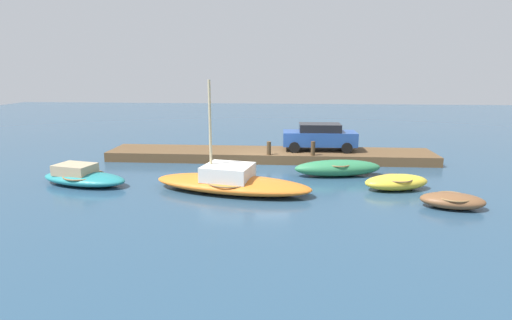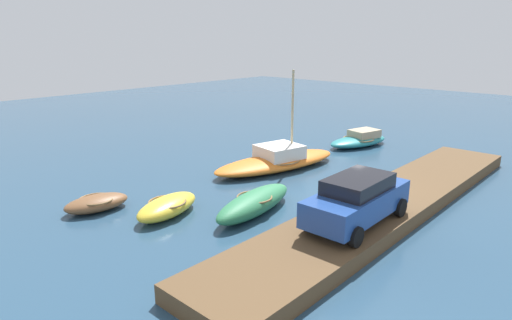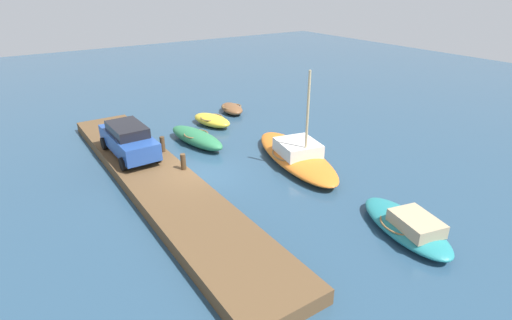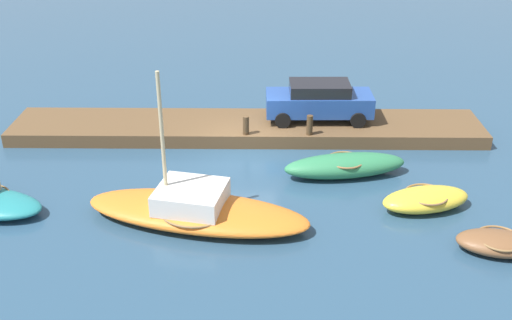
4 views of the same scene
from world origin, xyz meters
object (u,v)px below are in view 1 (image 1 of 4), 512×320
object	(u,v)px
sailboat_orange	(231,182)
rowboat_yellow	(396,182)
mooring_post_west	(313,148)
mooring_post_mid_west	(269,148)
motorboat_teal	(83,177)
dinghy_brown	(452,200)
rowboat_green	(338,168)
parked_car	(320,136)

from	to	relation	value
sailboat_orange	rowboat_yellow	distance (m)	7.57
mooring_post_west	mooring_post_mid_west	size ratio (longest dim) A/B	1.05
motorboat_teal	mooring_post_mid_west	distance (m)	10.04
dinghy_brown	rowboat_green	bearing A→B (deg)	-40.62
dinghy_brown	mooring_post_west	size ratio (longest dim) A/B	3.25
dinghy_brown	parked_car	size ratio (longest dim) A/B	0.60
sailboat_orange	rowboat_green	world-z (taller)	sailboat_orange
parked_car	rowboat_green	bearing A→B (deg)	98.53
sailboat_orange	mooring_post_west	xyz separation A→B (m)	(-3.98, -5.59, 0.50)
mooring_post_west	parked_car	distance (m)	1.68
motorboat_teal	dinghy_brown	size ratio (longest dim) A/B	1.78
motorboat_teal	mooring_post_west	distance (m)	12.29
motorboat_teal	parked_car	bearing A→B (deg)	-137.55
parked_car	sailboat_orange	bearing A→B (deg)	57.09
sailboat_orange	dinghy_brown	world-z (taller)	sailboat_orange
rowboat_yellow	parked_car	xyz separation A→B (m)	(3.06, -6.26, 1.05)
sailboat_orange	mooring_post_west	size ratio (longest dim) A/B	9.46
dinghy_brown	motorboat_teal	bearing A→B (deg)	1.66
dinghy_brown	parked_car	xyz separation A→B (m)	(4.64, -8.70, 1.09)
sailboat_orange	motorboat_teal	distance (m)	7.26
mooring_post_west	mooring_post_mid_west	world-z (taller)	mooring_post_west
rowboat_green	mooring_post_mid_west	size ratio (longest dim) A/B	6.07
motorboat_teal	dinghy_brown	bearing A→B (deg)	-174.29
rowboat_yellow	dinghy_brown	bearing A→B (deg)	108.72
mooring_post_west	mooring_post_mid_west	distance (m)	2.53
rowboat_yellow	mooring_post_mid_west	world-z (taller)	mooring_post_mid_west
motorboat_teal	parked_car	size ratio (longest dim) A/B	1.06
rowboat_green	dinghy_brown	distance (m)	6.16
motorboat_teal	mooring_post_mid_west	xyz separation A→B (m)	(-8.69, -4.99, 0.55)
sailboat_orange	motorboat_teal	bearing A→B (deg)	7.23
parked_car	rowboat_yellow	bearing A→B (deg)	115.13
sailboat_orange	mooring_post_west	distance (m)	6.88
rowboat_green	mooring_post_west	size ratio (longest dim) A/B	5.76
rowboat_green	dinghy_brown	xyz separation A→B (m)	(-3.97, 4.71, -0.11)
rowboat_yellow	mooring_post_west	distance (m)	5.93
parked_car	dinghy_brown	bearing A→B (deg)	117.15
rowboat_green	rowboat_yellow	bearing A→B (deg)	127.15
dinghy_brown	mooring_post_west	distance (m)	8.81
rowboat_yellow	motorboat_teal	size ratio (longest dim) A/B	0.70
rowboat_yellow	mooring_post_west	size ratio (longest dim) A/B	4.03
mooring_post_west	rowboat_yellow	bearing A→B (deg)	126.87
dinghy_brown	mooring_post_mid_west	xyz separation A→B (m)	(7.64, -7.15, 0.62)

